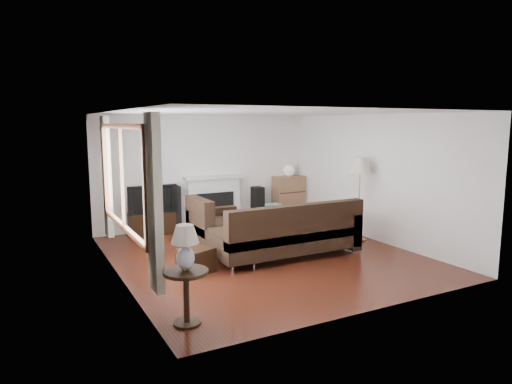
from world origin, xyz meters
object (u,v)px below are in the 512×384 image
bookshelf (289,197)px  floor_lamp (359,199)px  coffee_table (245,226)px  side_table (186,297)px  tv_stand (152,223)px  sectional_sofa (285,231)px

bookshelf → floor_lamp: 2.49m
coffee_table → side_table: bearing=-134.8°
coffee_table → side_table: size_ratio=1.59×
side_table → bookshelf: bearing=47.1°
floor_lamp → side_table: 4.85m
tv_stand → sectional_sofa: bearing=-59.0°
coffee_table → floor_lamp: (1.84, -1.39, 0.63)m
bookshelf → coffee_table: 2.08m
side_table → tv_stand: bearing=79.7°
tv_stand → sectional_sofa: sectional_sofa is taller
tv_stand → side_table: side_table is taller
sectional_sofa → bookshelf: bearing=57.1°
sectional_sofa → floor_lamp: size_ratio=1.71×
bookshelf → side_table: (-4.24, -4.57, -0.20)m
tv_stand → floor_lamp: 4.33m
sectional_sofa → floor_lamp: floor_lamp is taller
coffee_table → side_table: (-2.50, -3.48, 0.12)m
coffee_table → side_table: side_table is taller
sectional_sofa → floor_lamp: (1.89, 0.28, 0.37)m
tv_stand → bookshelf: 3.43m
tv_stand → side_table: size_ratio=1.42×
tv_stand → sectional_sofa: size_ratio=0.33×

